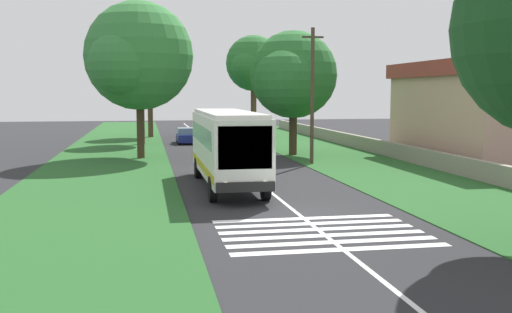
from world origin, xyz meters
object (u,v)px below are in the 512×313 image
Objects in this scene: roadside_building at (497,110)px; roadside_tree_left_1 at (139,76)px; roadside_tree_left_0 at (137,59)px; roadside_tree_right_2 at (291,77)px; roadside_tree_right_1 at (252,65)px; trailing_minibus_0 at (215,121)px; utility_pole at (312,94)px; coach_bus at (227,144)px; trailing_car_1 at (187,136)px; trailing_car_0 at (240,141)px; roadside_tree_left_2 at (148,75)px.

roadside_tree_left_1 is at bearing 54.80° from roadside_building.
roadside_building is (-5.49, -24.36, -3.56)m from roadside_tree_left_0.
roadside_tree_left_1 is 16.04m from roadside_tree_right_2.
roadside_building is (-24.40, -12.82, -4.07)m from roadside_tree_right_1.
utility_pole is (-27.55, -3.21, 3.00)m from trailing_minibus_0.
coach_bus is 2.60× the size of trailing_car_1.
roadside_tree_right_2 is at bearing -136.58° from roadside_tree_left_1.
roadside_tree_left_1 is 13.66m from roadside_tree_right_1.
trailing_car_0 is at bearing 29.37° from roadside_tree_right_2.
trailing_minibus_0 is at bearing 8.31° from roadside_tree_right_2.
roadside_tree_left_1 reaches higher than trailing_minibus_0.
utility_pole is at bearing -117.44° from roadside_tree_left_0.
roadside_building is at bearing -137.58° from roadside_tree_left_2.
coach_bus is 26.34m from trailing_car_1.
utility_pole reaches higher than roadside_building.
trailing_minibus_0 is 0.55× the size of roadside_tree_left_0.
roadside_tree_left_2 is at bearing 26.78° from roadside_tree_right_2.
roadside_tree_right_1 is (33.16, -7.12, 5.36)m from coach_bus.
roadside_tree_left_2 is at bearing -5.48° from roadside_tree_left_1.
roadside_tree_right_2 is (0.01, -11.07, -1.23)m from roadside_tree_left_0.
roadside_tree_right_2 is at bearing -171.69° from trailing_minibus_0.
roadside_tree_left_2 is 22.65m from roadside_tree_right_2.
roadside_tree_left_1 is at bearing 122.24° from roadside_tree_right_1.
roadside_tree_right_1 reaches higher than roadside_tree_left_2.
trailing_car_1 is 19.50m from utility_pole.
roadside_building reaches higher than trailing_car_1.
roadside_tree_left_2 reaches higher than roadside_building.
coach_bus is 34.91m from roadside_tree_left_2.
trailing_car_0 is at bearing -56.55° from roadside_tree_left_0.
trailing_car_1 is at bearing 0.48° from coach_bus.
roadside_tree_right_1 is at bearing -31.40° from roadside_tree_left_0.
trailing_car_1 is (26.30, 0.22, -1.48)m from coach_bus.
trailing_minibus_0 is (16.45, 0.18, 0.88)m from trailing_car_0.
trailing_car_1 is 0.48× the size of roadside_tree_left_2.
roadside_tree_left_1 is at bearing 174.52° from roadside_tree_left_2.
roadside_building is at bearing -102.70° from roadside_tree_left_0.
roadside_tree_left_0 is 1.04× the size of roadside_tree_right_1.
roadside_tree_right_2 reaches higher than trailing_minibus_0.
roadside_tree_left_0 is 0.78× the size of roadside_building.
roadside_tree_right_1 is at bearing -14.33° from trailing_car_0.
trailing_car_0 is 0.48× the size of roadside_tree_left_2.
trailing_minibus_0 is at bearing -5.50° from coach_bus.
coach_bus is at bearing -170.42° from roadside_tree_left_1.
coach_bus is at bearing -174.12° from roadside_tree_left_2.
roadside_tree_right_1 reaches higher than roadside_building.
utility_pole is 13.31m from roadside_building.
roadside_building is at bearing -152.28° from roadside_tree_right_1.
roadside_tree_left_1 is at bearing -0.24° from roadside_tree_left_0.
trailing_car_0 is 11.56m from roadside_tree_left_1.
coach_bus is 34.33m from roadside_tree_right_1.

